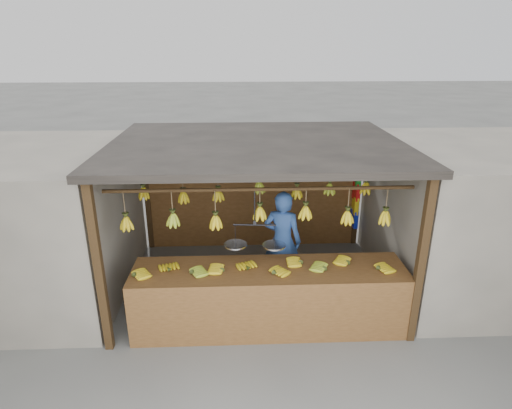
{
  "coord_description": "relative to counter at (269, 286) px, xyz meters",
  "views": [
    {
      "loc": [
        -0.28,
        -6.18,
        3.75
      ],
      "look_at": [
        0.0,
        0.3,
        1.3
      ],
      "focal_mm": 30.0,
      "sensor_mm": 36.0,
      "label": 1
    }
  ],
  "objects": [
    {
      "name": "stall",
      "position": [
        -0.11,
        1.56,
        1.25
      ],
      "size": [
        4.3,
        3.3,
        2.4
      ],
      "color": "#301F0F",
      "rests_on": "ground"
    },
    {
      "name": "vendor",
      "position": [
        0.29,
        1.15,
        0.11
      ],
      "size": [
        0.7,
        0.58,
        1.65
      ],
      "primitive_type": "imported",
      "rotation": [
        0.0,
        0.0,
        2.79
      ],
      "color": "#3359A5",
      "rests_on": "ground"
    },
    {
      "name": "counter",
      "position": [
        0.0,
        0.0,
        0.0
      ],
      "size": [
        3.76,
        0.84,
        0.96
      ],
      "color": "brown",
      "rests_on": "ground"
    },
    {
      "name": "hanging_bananas",
      "position": [
        -0.12,
        1.24,
        0.9
      ],
      "size": [
        3.61,
        2.24,
        0.4
      ],
      "color": "gold",
      "rests_on": "ground"
    },
    {
      "name": "neighbor_right",
      "position": [
        3.49,
        1.23,
        0.43
      ],
      "size": [
        3.0,
        3.0,
        2.3
      ],
      "primitive_type": "cube",
      "color": "slate",
      "rests_on": "ground"
    },
    {
      "name": "balance_scale",
      "position": [
        -0.19,
        0.23,
        0.53
      ],
      "size": [
        0.82,
        0.35,
        0.81
      ],
      "color": "black",
      "rests_on": "ground"
    },
    {
      "name": "bag_bundles",
      "position": [
        1.83,
        2.58,
        0.29
      ],
      "size": [
        0.08,
        0.26,
        1.15
      ],
      "color": "#199926",
      "rests_on": "ground"
    },
    {
      "name": "neighbor_left",
      "position": [
        -3.71,
        1.23,
        0.43
      ],
      "size": [
        3.0,
        3.0,
        2.3
      ],
      "primitive_type": "cube",
      "color": "slate",
      "rests_on": "ground"
    },
    {
      "name": "ground",
      "position": [
        -0.11,
        1.23,
        -0.72
      ],
      "size": [
        80.0,
        80.0,
        0.0
      ],
      "primitive_type": "plane",
      "color": "#5B5B57"
    }
  ]
}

